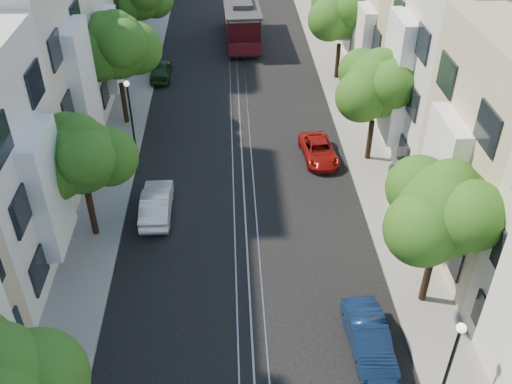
{
  "coord_description": "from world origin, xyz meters",
  "views": [
    {
      "loc": [
        -0.57,
        -7.37,
        17.73
      ],
      "look_at": [
        0.49,
        14.07,
        2.2
      ],
      "focal_mm": 40.0,
      "sensor_mm": 36.0,
      "label": 1
    }
  ],
  "objects": [
    {
      "name": "ground",
      "position": [
        0.0,
        28.0,
        0.0
      ],
      "size": [
        200.0,
        200.0,
        0.0
      ],
      "primitive_type": "plane",
      "color": "black",
      "rests_on": "ground"
    },
    {
      "name": "sidewalk_east",
      "position": [
        7.25,
        28.0,
        0.06
      ],
      "size": [
        2.5,
        80.0,
        0.12
      ],
      "primitive_type": "cube",
      "color": "gray",
      "rests_on": "ground"
    },
    {
      "name": "sidewalk_west",
      "position": [
        -7.25,
        28.0,
        0.06
      ],
      "size": [
        2.5,
        80.0,
        0.12
      ],
      "primitive_type": "cube",
      "color": "gray",
      "rests_on": "ground"
    },
    {
      "name": "rail_left",
      "position": [
        -0.55,
        28.0,
        0.01
      ],
      "size": [
        0.06,
        80.0,
        0.02
      ],
      "primitive_type": "cube",
      "color": "gray",
      "rests_on": "ground"
    },
    {
      "name": "rail_slot",
      "position": [
        0.0,
        28.0,
        0.01
      ],
      "size": [
        0.06,
        80.0,
        0.02
      ],
      "primitive_type": "cube",
      "color": "gray",
      "rests_on": "ground"
    },
    {
      "name": "rail_right",
      "position": [
        0.55,
        28.0,
        0.01
      ],
      "size": [
        0.06,
        80.0,
        0.02
      ],
      "primitive_type": "cube",
      "color": "gray",
      "rests_on": "ground"
    },
    {
      "name": "lane_line",
      "position": [
        0.0,
        28.0,
        0.0
      ],
      "size": [
        0.08,
        80.0,
        0.01
      ],
      "primitive_type": "cube",
      "color": "tan",
      "rests_on": "ground"
    },
    {
      "name": "townhouses_east",
      "position": [
        11.87,
        27.91,
        5.18
      ],
      "size": [
        7.75,
        72.0,
        12.0
      ],
      "color": "beige",
      "rests_on": "ground"
    },
    {
      "name": "townhouses_west",
      "position": [
        -11.87,
        27.91,
        5.08
      ],
      "size": [
        7.75,
        72.0,
        11.76
      ],
      "color": "silver",
      "rests_on": "ground"
    },
    {
      "name": "tree_e_b",
      "position": [
        7.26,
        8.98,
        4.73
      ],
      "size": [
        4.93,
        4.08,
        6.68
      ],
      "color": "black",
      "rests_on": "ground"
    },
    {
      "name": "tree_e_c",
      "position": [
        7.26,
        19.98,
        4.6
      ],
      "size": [
        4.84,
        3.99,
        6.52
      ],
      "color": "black",
      "rests_on": "ground"
    },
    {
      "name": "tree_e_d",
      "position": [
        7.26,
        30.98,
        4.87
      ],
      "size": [
        5.01,
        4.16,
        6.85
      ],
      "color": "black",
      "rests_on": "ground"
    },
    {
      "name": "tree_w_b",
      "position": [
        -7.14,
        13.98,
        4.4
      ],
      "size": [
        4.72,
        3.87,
        6.27
      ],
      "color": "black",
      "rests_on": "ground"
    },
    {
      "name": "tree_w_c",
      "position": [
        -7.14,
        24.98,
        5.07
      ],
      "size": [
        5.13,
        4.28,
        7.09
      ],
      "color": "black",
      "rests_on": "ground"
    },
    {
      "name": "lamp_east",
      "position": [
        6.3,
        4.0,
        2.85
      ],
      "size": [
        0.32,
        0.32,
        4.16
      ],
      "color": "black",
      "rests_on": "ground"
    },
    {
      "name": "lamp_west",
      "position": [
        -6.3,
        22.0,
        2.85
      ],
      "size": [
        0.32,
        0.32,
        4.16
      ],
      "color": "black",
      "rests_on": "ground"
    },
    {
      "name": "cable_car",
      "position": [
        0.5,
        38.83,
        2.01
      ],
      "size": [
        3.07,
        8.92,
        3.39
      ],
      "rotation": [
        0.0,
        0.0,
        0.04
      ],
      "color": "black",
      "rests_on": "ground"
    },
    {
      "name": "parked_car_e_mid",
      "position": [
        4.4,
        6.57,
        0.64
      ],
      "size": [
        1.55,
        3.97,
        1.29
      ],
      "primitive_type": "imported",
      "rotation": [
        0.0,
        0.0,
        0.05
      ],
      "color": "#0C1D40",
      "rests_on": "ground"
    },
    {
      "name": "parked_car_e_far",
      "position": [
        4.4,
        20.24,
        0.54
      ],
      "size": [
        2.1,
        3.99,
        1.07
      ],
      "primitive_type": "imported",
      "rotation": [
        0.0,
        0.0,
        0.09
      ],
      "color": "maroon",
      "rests_on": "ground"
    },
    {
      "name": "parked_car_w_mid",
      "position": [
        -4.4,
        15.49,
        0.67
      ],
      "size": [
        1.44,
        4.05,
        1.33
      ],
      "primitive_type": "imported",
      "rotation": [
        0.0,
        0.0,
        3.15
      ],
      "color": "silver",
      "rests_on": "ground"
    },
    {
      "name": "parked_car_w_far",
      "position": [
        -5.6,
        31.71,
        0.63
      ],
      "size": [
        1.56,
        3.71,
        1.25
      ],
      "primitive_type": "imported",
      "rotation": [
        0.0,
        0.0,
        3.16
      ],
      "color": "#163716",
      "rests_on": "ground"
    }
  ]
}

